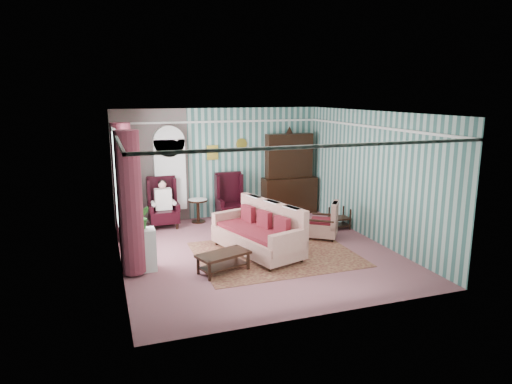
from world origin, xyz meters
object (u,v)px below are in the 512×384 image
object	(u,v)px
wingback_left	(163,203)
floral_armchair	(323,217)
round_side_table	(198,211)
nest_table	(339,218)
bookcase	(170,180)
wingback_right	(231,198)
coffee_table	(223,262)
plant_stand	(141,250)
dresser_hutch	(290,171)
sofa	(257,230)
seated_woman	(163,204)

from	to	relation	value
wingback_left	floral_armchair	size ratio (longest dim) A/B	1.26
round_side_table	nest_table	size ratio (longest dim) A/B	1.11
bookcase	wingback_right	bearing A→B (deg)	-14.57
round_side_table	coffee_table	world-z (taller)	round_side_table
wingback_right	floral_armchair	xyz separation A→B (m)	(1.58, -2.08, -0.13)
wingback_left	plant_stand	world-z (taller)	wingback_left
bookcase	wingback_left	xyz separation A→B (m)	(-0.25, -0.39, -0.50)
nest_table	floral_armchair	distance (m)	0.94
plant_stand	round_side_table	bearing A→B (deg)	59.62
nest_table	round_side_table	bearing A→B (deg)	151.80
bookcase	floral_armchair	size ratio (longest dim) A/B	2.26
wingback_right	coffee_table	bearing A→B (deg)	-108.47
dresser_hutch	coffee_table	size ratio (longest dim) A/B	2.42
sofa	bookcase	bearing A→B (deg)	6.46
seated_woman	sofa	size ratio (longest dim) A/B	0.55
round_side_table	plant_stand	distance (m)	3.36
round_side_table	seated_woman	bearing A→B (deg)	-170.54
nest_table	sofa	distance (m)	2.72
bookcase	seated_woman	world-z (taller)	bookcase
wingback_right	floral_armchair	distance (m)	2.62
wingback_right	nest_table	world-z (taller)	wingback_right
wingback_left	plant_stand	size ratio (longest dim) A/B	1.56
nest_table	sofa	world-z (taller)	sofa
dresser_hutch	wingback_right	bearing A→B (deg)	-171.23
wingback_right	bookcase	bearing A→B (deg)	165.43
round_side_table	coffee_table	distance (m)	3.48
bookcase	coffee_table	xyz separation A→B (m)	(0.39, -3.71, -0.93)
floral_armchair	coffee_table	size ratio (longest dim) A/B	1.01
plant_stand	sofa	size ratio (longest dim) A/B	0.37
coffee_table	bookcase	bearing A→B (deg)	96.02
dresser_hutch	round_side_table	world-z (taller)	dresser_hutch
wingback_left	round_side_table	distance (m)	0.97
coffee_table	round_side_table	bearing A→B (deg)	85.73
floral_armchair	coffee_table	world-z (taller)	floral_armchair
bookcase	nest_table	size ratio (longest dim) A/B	4.15
wingback_right	seated_woman	bearing A→B (deg)	180.00
coffee_table	seated_woman	bearing A→B (deg)	100.93
dresser_hutch	floral_armchair	size ratio (longest dim) A/B	2.38
bookcase	nest_table	bearing A→B (deg)	-26.92
round_side_table	wingback_right	bearing A→B (deg)	-10.01
round_side_table	nest_table	xyz separation A→B (m)	(3.17, -1.70, -0.03)
wingback_right	coffee_table	world-z (taller)	wingback_right
round_side_table	sofa	distance (m)	2.81
dresser_hutch	nest_table	bearing A→B (deg)	-72.61
round_side_table	nest_table	distance (m)	3.60
wingback_right	sofa	xyz separation A→B (m)	(-0.19, -2.58, -0.11)
dresser_hutch	sofa	size ratio (longest dim) A/B	1.10
floral_armchair	sofa	bearing A→B (deg)	140.30
plant_stand	sofa	bearing A→B (deg)	4.22
wingback_left	sofa	size ratio (longest dim) A/B	0.58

